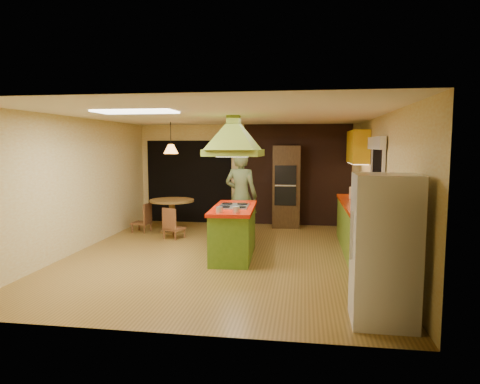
% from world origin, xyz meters
% --- Properties ---
extents(ground, '(6.50, 6.50, 0.00)m').
position_xyz_m(ground, '(0.00, 0.00, 0.00)').
color(ground, olive).
rests_on(ground, ground).
extents(room_walls, '(5.50, 6.50, 6.50)m').
position_xyz_m(room_walls, '(0.00, 0.00, 1.25)').
color(room_walls, beige).
rests_on(room_walls, ground).
extents(ceiling_plane, '(6.50, 6.50, 0.00)m').
position_xyz_m(ceiling_plane, '(0.00, 0.00, 2.50)').
color(ceiling_plane, silver).
rests_on(ceiling_plane, room_walls).
extents(brick_panel, '(2.64, 0.03, 2.50)m').
position_xyz_m(brick_panel, '(1.25, 3.23, 1.25)').
color(brick_panel, '#381E14').
rests_on(brick_panel, ground).
extents(nook_opening, '(2.20, 0.03, 2.10)m').
position_xyz_m(nook_opening, '(-1.50, 3.23, 1.05)').
color(nook_opening, black).
rests_on(nook_opening, ground).
extents(right_counter, '(0.62, 3.05, 0.92)m').
position_xyz_m(right_counter, '(2.45, 0.60, 0.46)').
color(right_counter, olive).
rests_on(right_counter, ground).
extents(upper_cabinets, '(0.34, 1.40, 0.70)m').
position_xyz_m(upper_cabinets, '(2.57, 2.20, 1.95)').
color(upper_cabinets, yellow).
rests_on(upper_cabinets, room_walls).
extents(window_right, '(0.12, 1.35, 1.06)m').
position_xyz_m(window_right, '(2.70, 0.40, 1.77)').
color(window_right, black).
rests_on(window_right, room_walls).
extents(fluor_panel, '(1.20, 0.60, 0.03)m').
position_xyz_m(fluor_panel, '(-1.10, -1.20, 2.48)').
color(fluor_panel, white).
rests_on(fluor_panel, ceiling_plane).
extents(kitchen_island, '(0.81, 1.83, 0.91)m').
position_xyz_m(kitchen_island, '(0.19, -0.00, 0.46)').
color(kitchen_island, '#5A8521').
rests_on(kitchen_island, ground).
extents(range_hood, '(1.03, 0.77, 0.79)m').
position_xyz_m(range_hood, '(0.19, -0.00, 2.25)').
color(range_hood, olive).
rests_on(range_hood, ceiling_plane).
extents(man, '(0.76, 0.57, 1.88)m').
position_xyz_m(man, '(0.14, 1.24, 0.94)').
color(man, '#424C28').
rests_on(man, ground).
extents(refrigerator, '(0.70, 0.66, 1.67)m').
position_xyz_m(refrigerator, '(2.31, -2.62, 0.84)').
color(refrigerator, silver).
rests_on(refrigerator, ground).
extents(wall_oven, '(0.69, 0.64, 1.97)m').
position_xyz_m(wall_oven, '(0.99, 2.95, 0.99)').
color(wall_oven, '#4B3218').
rests_on(wall_oven, ground).
extents(dining_table, '(1.00, 1.00, 0.75)m').
position_xyz_m(dining_table, '(-1.55, 1.90, 0.53)').
color(dining_table, brown).
rests_on(dining_table, ground).
extents(chair_left, '(0.41, 0.41, 0.67)m').
position_xyz_m(chair_left, '(-2.25, 1.80, 0.33)').
color(chair_left, brown).
rests_on(chair_left, ground).
extents(chair_near, '(0.48, 0.48, 0.67)m').
position_xyz_m(chair_near, '(-1.30, 1.25, 0.33)').
color(chair_near, brown).
rests_on(chair_near, ground).
extents(pendant_lamp, '(0.39, 0.39, 0.21)m').
position_xyz_m(pendant_lamp, '(-1.55, 1.90, 1.90)').
color(pendant_lamp, '#FF9E3F').
rests_on(pendant_lamp, ceiling_plane).
extents(canister_large, '(0.17, 0.17, 0.23)m').
position_xyz_m(canister_large, '(2.40, 1.29, 1.04)').
color(canister_large, '#F7EAC7').
rests_on(canister_large, right_counter).
extents(canister_medium, '(0.15, 0.15, 0.18)m').
position_xyz_m(canister_medium, '(2.40, 1.06, 1.01)').
color(canister_medium, beige).
rests_on(canister_medium, right_counter).
extents(canister_small, '(0.12, 0.12, 0.15)m').
position_xyz_m(canister_small, '(2.40, 1.32, 1.00)').
color(canister_small, beige).
rests_on(canister_small, right_counter).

